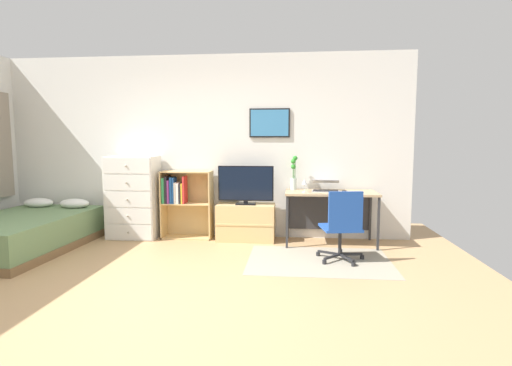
% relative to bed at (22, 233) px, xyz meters
% --- Properties ---
extents(ground_plane, '(7.20, 7.20, 0.00)m').
position_rel_bed_xyz_m(ground_plane, '(2.20, -1.36, -0.23)').
color(ground_plane, tan).
extents(wall_back_with_posters, '(6.12, 0.09, 2.70)m').
position_rel_bed_xyz_m(wall_back_with_posters, '(2.21, 1.07, 1.12)').
color(wall_back_with_posters, silver).
rests_on(wall_back_with_posters, ground_plane).
extents(area_rug, '(1.70, 1.20, 0.01)m').
position_rel_bed_xyz_m(area_rug, '(3.87, -0.11, -0.23)').
color(area_rug, '#9E937F').
rests_on(area_rug, ground_plane).
extents(bed, '(1.37, 2.05, 0.58)m').
position_rel_bed_xyz_m(bed, '(0.00, 0.00, 0.00)').
color(bed, brown).
rests_on(bed, ground_plane).
extents(dresser, '(0.73, 0.46, 1.21)m').
position_rel_bed_xyz_m(dresser, '(1.20, 0.79, 0.38)').
color(dresser, white).
rests_on(dresser, ground_plane).
extents(bookshelf, '(0.74, 0.30, 1.00)m').
position_rel_bed_xyz_m(bookshelf, '(1.91, 0.86, 0.35)').
color(bookshelf, tan).
rests_on(bookshelf, ground_plane).
extents(tv_stand, '(0.83, 0.41, 0.53)m').
position_rel_bed_xyz_m(tv_stand, '(2.88, 0.81, 0.03)').
color(tv_stand, tan).
rests_on(tv_stand, ground_plane).
extents(television, '(0.80, 0.16, 0.56)m').
position_rel_bed_xyz_m(television, '(2.88, 0.79, 0.57)').
color(television, black).
rests_on(television, tv_stand).
extents(desk, '(1.25, 0.61, 0.74)m').
position_rel_bed_xyz_m(desk, '(4.07, 0.78, 0.38)').
color(desk, tan).
rests_on(desk, ground_plane).
extents(office_chair, '(0.58, 0.58, 0.86)m').
position_rel_bed_xyz_m(office_chair, '(4.14, -0.12, 0.23)').
color(office_chair, '#232326').
rests_on(office_chair, ground_plane).
extents(laptop, '(0.40, 0.43, 0.16)m').
position_rel_bed_xyz_m(laptop, '(4.01, 0.77, 0.57)').
color(laptop, '#B7B7BC').
rests_on(laptop, desk).
extents(computer_mouse, '(0.06, 0.10, 0.03)m').
position_rel_bed_xyz_m(computer_mouse, '(4.25, 0.64, 0.52)').
color(computer_mouse, '#262628').
rests_on(computer_mouse, desk).
extents(bamboo_vase, '(0.10, 0.09, 0.49)m').
position_rel_bed_xyz_m(bamboo_vase, '(3.56, 0.90, 0.73)').
color(bamboo_vase, silver).
rests_on(bamboo_vase, desk).
extents(wine_glass, '(0.07, 0.07, 0.18)m').
position_rel_bed_xyz_m(wine_glass, '(3.71, 0.61, 0.64)').
color(wine_glass, silver).
rests_on(wine_glass, desk).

